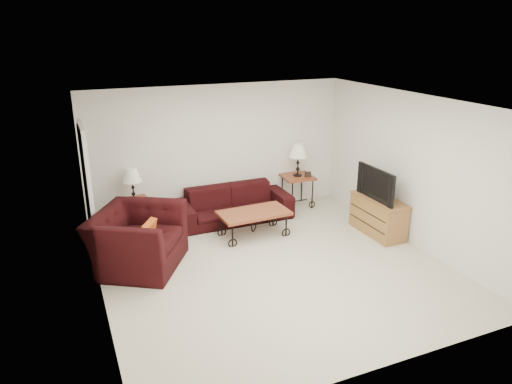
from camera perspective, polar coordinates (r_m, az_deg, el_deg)
ground at (r=7.37m, az=2.17°, el=-9.03°), size 5.00×5.00×0.00m
wall_back at (r=9.09m, az=-4.48°, el=4.94°), size 5.00×0.02×2.50m
wall_front at (r=4.91m, az=15.01°, el=-8.63°), size 5.00×0.02×2.50m
wall_left at (r=6.27m, az=-18.85°, el=-2.75°), size 0.02×5.00×2.50m
wall_right at (r=8.20m, az=18.30°, el=2.43°), size 0.02×5.00×2.50m
ceiling at (r=6.56m, az=2.44°, el=10.57°), size 5.00×5.00×0.00m
doorway at (r=7.90m, az=-19.55°, el=-0.09°), size 0.08×0.94×2.04m
sofa at (r=8.97m, az=-2.73°, el=-1.46°), size 2.19×0.86×0.64m
side_table_left at (r=8.73m, az=-14.25°, el=-2.82°), size 0.60×0.60×0.59m
side_table_right at (r=9.68m, az=4.95°, el=0.12°), size 0.64×0.64×0.65m
lamp_left at (r=8.53m, az=-14.57°, el=0.85°), size 0.37×0.37×0.59m
lamp_right at (r=9.49m, az=5.06°, el=3.84°), size 0.40×0.40×0.65m
photo_frame_left at (r=8.45m, az=-15.27°, el=-1.16°), size 0.12×0.05×0.10m
photo_frame_right at (r=9.51m, az=6.24°, el=2.13°), size 0.13×0.05×0.11m
coffee_table at (r=8.32m, az=-0.26°, el=-3.83°), size 1.23×0.70×0.45m
armchair at (r=7.44m, az=-14.00°, el=-5.53°), size 1.73×1.79×0.89m
throw_pillow at (r=7.38m, az=-12.84°, el=-4.97°), size 0.30×0.40×0.40m
tv_stand at (r=8.65m, az=14.42°, el=-2.81°), size 0.45×1.09×0.65m
television at (r=8.44m, az=14.65°, el=1.01°), size 0.13×0.98×0.56m
backpack at (r=9.29m, az=3.43°, el=-1.27°), size 0.43×0.38×0.47m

